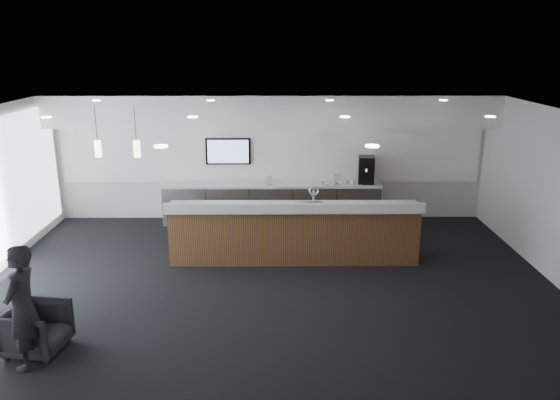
{
  "coord_description": "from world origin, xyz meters",
  "views": [
    {
      "loc": [
        0.1,
        -8.61,
        4.11
      ],
      "look_at": [
        0.19,
        1.3,
        1.22
      ],
      "focal_mm": 35.0,
      "sensor_mm": 36.0,
      "label": 1
    }
  ],
  "objects_px": {
    "coffee_machine": "(366,170)",
    "lounge_guest": "(22,307)",
    "service_counter": "(294,232)",
    "armchair": "(37,329)"
  },
  "relations": [
    {
      "from": "coffee_machine",
      "to": "lounge_guest",
      "type": "bearing_deg",
      "value": -125.67
    },
    {
      "from": "armchair",
      "to": "lounge_guest",
      "type": "relative_size",
      "value": 0.45
    },
    {
      "from": "service_counter",
      "to": "lounge_guest",
      "type": "bearing_deg",
      "value": -135.17
    },
    {
      "from": "coffee_machine",
      "to": "lounge_guest",
      "type": "xyz_separation_m",
      "value": [
        -5.35,
        -5.92,
        -0.42
      ]
    },
    {
      "from": "service_counter",
      "to": "coffee_machine",
      "type": "distance_m",
      "value": 3.01
    },
    {
      "from": "lounge_guest",
      "to": "armchair",
      "type": "bearing_deg",
      "value": -172.62
    },
    {
      "from": "service_counter",
      "to": "lounge_guest",
      "type": "xyz_separation_m",
      "value": [
        -3.6,
        -3.57,
        0.26
      ]
    },
    {
      "from": "armchair",
      "to": "lounge_guest",
      "type": "distance_m",
      "value": 0.6
    },
    {
      "from": "service_counter",
      "to": "armchair",
      "type": "distance_m",
      "value": 4.86
    },
    {
      "from": "coffee_machine",
      "to": "lounge_guest",
      "type": "height_order",
      "value": "lounge_guest"
    }
  ]
}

